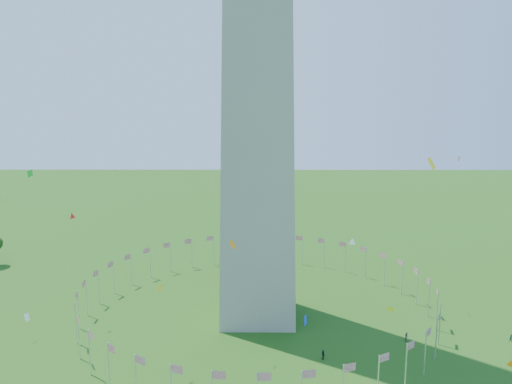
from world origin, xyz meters
TOP-DOWN VIEW (x-y plane):
  - flag_ring at (-0.00, 50.00)m, footprint 80.24×80.24m
  - kites_aloft at (7.23, 25.27)m, footprint 110.92×64.59m

SIDE VIEW (x-z plane):
  - flag_ring at x=0.00m, z-range 0.00..9.00m
  - kites_aloft at x=7.23m, z-range -0.84..37.60m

